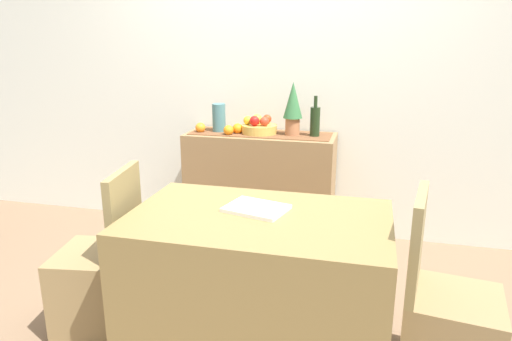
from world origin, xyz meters
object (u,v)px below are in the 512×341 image
Objects in this scene: potted_plant at (293,106)px; chair_by_corner at (447,332)px; chair_near_window at (101,283)px; sideboard_console at (260,187)px; open_book at (256,208)px; ceramic_vase at (219,118)px; wine_bottle at (315,121)px; dining_table at (258,287)px; fruit_bowl at (259,129)px.

chair_by_corner is at bearing -55.33° from potted_plant.
chair_near_window is at bearing 180.00° from chair_by_corner.
potted_plant is (0.24, 0.00, 0.64)m from sideboard_console.
open_book is 0.31× the size of chair_by_corner.
potted_plant is (0.57, 0.00, 0.11)m from ceramic_vase.
wine_bottle is at bearing 99.70° from open_book.
dining_table is 1.35× the size of chair_near_window.
fruit_bowl is at bearing 103.57° from dining_table.
wine_bottle is 0.76× the size of potted_plant.
fruit_bowl reaches higher than chair_near_window.
ceramic_vase is at bearing 180.00° from fruit_bowl.
chair_by_corner is at bearing -42.15° from ceramic_vase.
sideboard_console is 5.19× the size of ceramic_vase.
chair_near_window is at bearing -99.07° from ceramic_vase.
fruit_bowl is 1.22× the size of ceramic_vase.
dining_table is at bearing -76.74° from sideboard_console.
chair_near_window is at bearing -161.17° from open_book.
open_book is (0.31, -1.31, -0.13)m from fruit_bowl.
fruit_bowl reaches higher than dining_table.
potted_plant is (0.25, 0.00, 0.18)m from fruit_bowl.
chair_by_corner is (0.87, 0.00, -0.10)m from dining_table.
sideboard_console is at bearing 0.00° from fruit_bowl.
dining_table is at bearing -53.82° from open_book.
chair_by_corner reaches higher than open_book.
open_book is 1.02m from chair_by_corner.
ceramic_vase is at bearing 80.93° from chair_near_window.
potted_plant reaches higher than sideboard_console.
wine_bottle reaches higher than ceramic_vase.
dining_table is at bearing -76.43° from fruit_bowl.
chair_near_window reaches higher than sideboard_console.
fruit_bowl is 0.29× the size of chair_near_window.
wine_bottle is at bearing -0.00° from sideboard_console.
wine_bottle is 1.81m from chair_near_window.
sideboard_console is 0.68m from potted_plant.
sideboard_console is at bearing 130.97° from chair_by_corner.
fruit_bowl is 0.67× the size of potted_plant.
wine_bottle reaches higher than fruit_bowl.
sideboard_console is 1.38m from open_book.
dining_table is (0.33, -1.38, -0.51)m from fruit_bowl.
wine_bottle is at bearing -0.00° from potted_plant.
potted_plant is 0.44× the size of chair_by_corner.
ceramic_vase is (-0.32, 0.00, 0.07)m from fruit_bowl.
fruit_bowl reaches higher than open_book.
sideboard_console is 1.25× the size of chair_near_window.
potted_plant is 1.40× the size of open_book.
fruit_bowl is 0.29× the size of chair_by_corner.
open_book is (0.06, -1.31, -0.31)m from potted_plant.
chair_by_corner is at bearing -48.84° from fruit_bowl.
dining_table is 0.39m from open_book.
chair_by_corner is at bearing -49.03° from sideboard_console.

